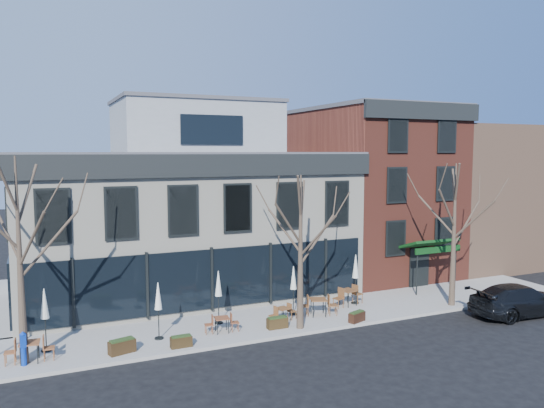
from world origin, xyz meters
name	(u,v)px	position (x,y,z in m)	size (l,w,h in m)	color
ground	(212,316)	(0.00, 0.00, 0.00)	(120.00, 120.00, 0.00)	black
sidewalk_front	(288,318)	(3.25, -2.15, 0.07)	(33.50, 4.70, 0.15)	gray
corner_building	(185,212)	(0.07, 5.07, 4.72)	(18.39, 10.39, 11.10)	silver
red_brick_building	(372,190)	(13.00, 4.98, 5.64)	(8.20, 11.78, 11.18)	maroon
bg_building	(472,194)	(23.00, 6.00, 5.00)	(12.00, 12.00, 10.00)	#8C664C
tree_corner	(20,258)	(-8.49, -3.20, 4.25)	(3.93, 3.98, 7.92)	#382B21
tree_mid	(301,250)	(3.01, -3.90, 3.79)	(3.50, 3.55, 7.04)	#382B21
tree_right	(454,233)	(12.01, -3.90, 4.02)	(3.72, 3.77, 7.48)	#382B21
parked_sedan	(520,300)	(14.18, -6.32, 0.79)	(2.21, 5.44, 1.58)	black
call_box	(23,347)	(-8.51, -3.44, 0.85)	(0.26, 0.26, 1.33)	#0D35AC
cafe_set_0	(30,349)	(-8.30, -3.17, 0.65)	(1.86, 0.79, 0.97)	brown
cafe_set_2	(222,323)	(-0.47, -3.00, 0.58)	(1.62, 0.71, 0.83)	brown
cafe_set_3	(283,313)	(2.67, -2.74, 0.57)	(1.59, 0.77, 0.81)	brown
cafe_set_4	(318,305)	(4.68, -2.59, 0.67)	(1.98, 1.07, 1.02)	brown
cafe_set_5	(348,296)	(6.95, -1.74, 0.68)	(2.00, 0.95, 1.03)	brown
umbrella_0	(45,307)	(-7.70, -2.21, 1.98)	(0.41, 0.41, 2.59)	black
umbrella_1	(158,299)	(-3.22, -2.67, 1.90)	(0.40, 0.40, 2.48)	black
umbrella_2	(218,287)	(-0.20, -1.74, 1.92)	(0.40, 0.40, 2.51)	black
umbrella_3	(293,281)	(3.64, -1.92, 1.87)	(0.39, 0.39, 2.43)	black
umbrella_4	(356,269)	(7.49, -1.58, 2.02)	(0.42, 0.42, 2.65)	black
planter_0	(122,346)	(-4.93, -3.70, 0.44)	(1.12, 0.68, 0.59)	black
planter_1	(181,341)	(-2.59, -4.01, 0.40)	(0.89, 0.36, 0.50)	#2F210F
planter_2	(277,323)	(2.03, -3.50, 0.42)	(0.96, 0.39, 0.54)	#322410
planter_3	(357,317)	(5.89, -4.20, 0.40)	(0.97, 0.65, 0.50)	black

